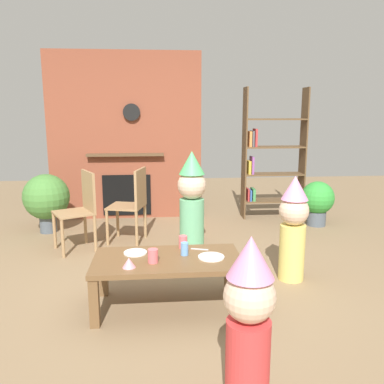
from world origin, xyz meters
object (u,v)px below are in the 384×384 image
object	(u,v)px
paper_cup_center	(153,256)
child_by_the_chairs	(192,200)
potted_plant_tall	(317,200)
bookshelf	(269,158)
paper_cup_near_right	(183,242)
child_with_cone_hat	(249,322)
paper_plate_rear	(211,257)
dining_chair_middle	(133,201)
paper_plate_front	(135,253)
child_in_pink	(293,226)
coffee_table	(168,265)
birthday_cake_slice	(129,263)
potted_plant_short	(46,198)
paper_cup_near_left	(185,249)
dining_chair_left	(81,206)

from	to	relation	value
paper_cup_center	child_by_the_chairs	xyz separation A→B (m)	(0.42, 1.38, 0.13)
potted_plant_tall	paper_cup_center	bearing A→B (deg)	-134.27
paper_cup_center	bookshelf	bearing A→B (deg)	59.11
paper_cup_near_right	child_with_cone_hat	size ratio (longest dim) A/B	0.11
paper_cup_center	potted_plant_tall	distance (m)	3.22
paper_plate_rear	dining_chair_middle	size ratio (longest dim) A/B	0.23
paper_plate_front	child_in_pink	size ratio (longest dim) A/B	0.19
child_with_cone_hat	child_by_the_chairs	distance (m)	2.50
paper_cup_near_right	coffee_table	bearing A→B (deg)	-120.94
dining_chair_middle	paper_cup_near_right	bearing A→B (deg)	123.22
birthday_cake_slice	potted_plant_short	world-z (taller)	potted_plant_short
paper_plate_rear	birthday_cake_slice	size ratio (longest dim) A/B	2.10
coffee_table	potted_plant_short	size ratio (longest dim) A/B	1.53
paper_cup_center	child_with_cone_hat	distance (m)	1.22
paper_plate_front	paper_plate_rear	bearing A→B (deg)	-14.07
paper_plate_front	child_with_cone_hat	world-z (taller)	child_with_cone_hat
paper_cup_near_left	dining_chair_left	size ratio (longest dim) A/B	0.12
paper_plate_front	paper_cup_near_left	bearing A→B (deg)	-10.67
paper_plate_rear	potted_plant_short	size ratio (longest dim) A/B	0.27
paper_cup_near_right	potted_plant_short	distance (m)	2.57
child_in_pink	potted_plant_short	xyz separation A→B (m)	(-2.69, 1.75, -0.07)
child_by_the_chairs	dining_chair_middle	distance (m)	0.79
child_by_the_chairs	potted_plant_tall	size ratio (longest dim) A/B	1.85
dining_chair_left	paper_cup_center	bearing A→B (deg)	90.55
bookshelf	paper_plate_rear	distance (m)	3.04
child_with_cone_hat	potted_plant_tall	distance (m)	3.84
coffee_table	paper_plate_rear	world-z (taller)	paper_plate_rear
dining_chair_left	bookshelf	bearing A→B (deg)	179.22
coffee_table	dining_chair_middle	bearing A→B (deg)	101.97
potted_plant_tall	potted_plant_short	world-z (taller)	potted_plant_short
paper_cup_center	birthday_cake_slice	world-z (taller)	paper_cup_center
paper_cup_near_right	child_in_pink	xyz separation A→B (m)	(1.04, 0.22, 0.05)
bookshelf	coffee_table	world-z (taller)	bookshelf
birthday_cake_slice	potted_plant_short	bearing A→B (deg)	117.12
potted_plant_short	paper_cup_center	bearing A→B (deg)	-58.66
paper_plate_rear	child_in_pink	world-z (taller)	child_in_pink
birthday_cake_slice	potted_plant_tall	size ratio (longest dim) A/B	0.16
bookshelf	paper_cup_center	distance (m)	3.31
potted_plant_short	birthday_cake_slice	bearing A→B (deg)	-62.88
child_with_cone_hat	coffee_table	bearing A→B (deg)	-0.00
dining_chair_middle	potted_plant_short	size ratio (longest dim) A/B	1.17
paper_plate_front	potted_plant_short	size ratio (longest dim) A/B	0.25
paper_cup_center	birthday_cake_slice	distance (m)	0.20
child_in_pink	paper_cup_near_left	bearing A→B (deg)	-0.11
paper_cup_center	potted_plant_tall	size ratio (longest dim) A/B	0.17
paper_cup_near_right	bookshelf	bearing A→B (deg)	60.16
paper_plate_rear	child_by_the_chairs	distance (m)	1.33
bookshelf	birthday_cake_slice	xyz separation A→B (m)	(-1.86, -2.90, -0.43)
paper_cup_near_right	child_with_cone_hat	xyz separation A→B (m)	(0.24, -1.44, 0.04)
child_in_pink	dining_chair_left	bearing A→B (deg)	-47.33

